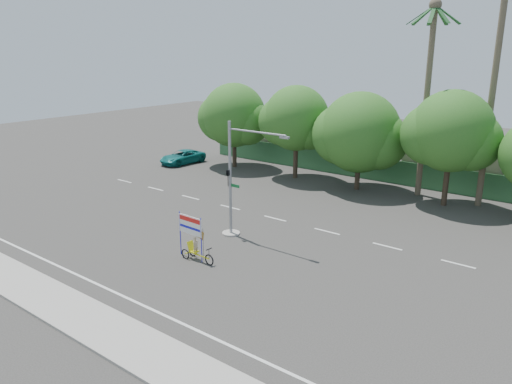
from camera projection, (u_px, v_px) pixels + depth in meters
The scene contains 14 objects.
ground at pixel (218, 266), 26.36m from camera, with size 120.00×120.00×0.00m, color #33302D.
sidewalk_near at pixel (97, 325), 20.65m from camera, with size 50.00×2.40×0.12m, color gray.
fence at pixel (387, 171), 42.40m from camera, with size 38.00×0.08×2.00m, color #336B3D.
building_left at pixel (314, 139), 51.42m from camera, with size 12.00×8.00×4.00m, color #BDB196.
building_right at pixel (502, 165), 40.89m from camera, with size 14.00×8.00×3.60m, color #BDB196.
tree_far_left at pixel (234, 117), 46.95m from camera, with size 7.14×6.00×7.96m.
tree_left at pixel (296, 121), 42.75m from camera, with size 6.66×5.60×8.07m.
tree_center at pixel (359, 135), 39.40m from camera, with size 7.62×6.40×7.85m.
tree_right at pixel (451, 134), 35.06m from camera, with size 6.90×5.80×8.36m.
palm_tall at pixel (497, 57), 33.54m from camera, with size 3.73×3.79×17.45m.
palm_short at pixel (428, 79), 36.63m from camera, with size 3.73×3.79×14.45m.
traffic_signal at pixel (234, 189), 29.86m from camera, with size 4.72×1.10×7.00m.
trike_billboard at pixel (194, 242), 26.90m from camera, with size 2.59×0.61×2.55m.
pickup_truck at pixel (182, 157), 49.36m from camera, with size 2.19×4.74×1.32m, color #10716D.
Camera 1 is at (16.42, -17.91, 11.11)m, focal length 35.00 mm.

